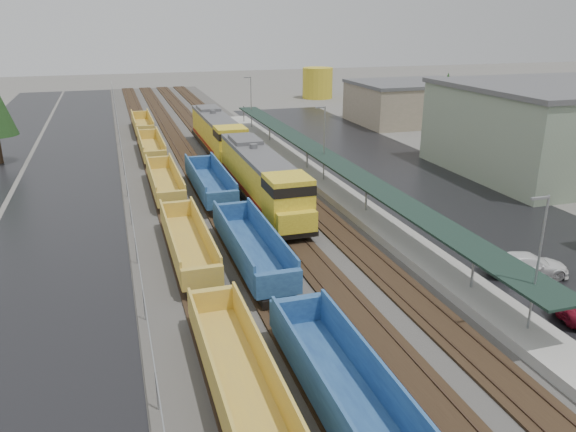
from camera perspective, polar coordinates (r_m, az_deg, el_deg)
name	(u,v)px	position (r m, az deg, el deg)	size (l,w,h in m)	color
ballast_strip	(212,169)	(63.65, -7.69, 4.78)	(20.00, 160.00, 0.08)	#302D2B
trackbed	(212,168)	(63.62, -7.69, 4.88)	(14.60, 160.00, 0.22)	black
west_parking_lot	(70,180)	(63.03, -21.25, 3.43)	(10.00, 160.00, 0.02)	black
east_commuter_lot	(407,178)	(60.70, 12.04, 3.76)	(16.00, 100.00, 0.02)	black
station_platform	(323,179)	(56.56, 3.63, 3.77)	(3.00, 80.00, 8.00)	#9E9B93
chainlink_fence	(124,165)	(60.94, -16.34, 5.02)	(0.08, 160.04, 2.02)	gray
distant_hills	(259,63)	(219.06, -2.94, 15.29)	(301.00, 140.00, 25.20)	#4D5D48
tree_east	(446,103)	(70.72, 15.74, 11.03)	(4.40, 4.40, 10.00)	#332316
locomotive_lead	(262,178)	(49.86, -2.65, 3.86)	(3.32, 21.86, 4.95)	black
locomotive_trail	(218,134)	(69.85, -7.13, 8.28)	(3.32, 21.86, 4.95)	black
well_string_yellow	(188,243)	(39.87, -10.16, -2.76)	(2.56, 110.17, 2.27)	gold
well_string_blue	(345,393)	(24.70, 5.86, -17.49)	(2.82, 79.73, 2.50)	navy
storage_tank	(318,83)	(120.65, 3.02, 13.34)	(6.25, 6.25, 6.25)	gold
parked_car_east_c	(528,265)	(40.04, 23.17, -4.61)	(5.20, 2.11, 1.51)	white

